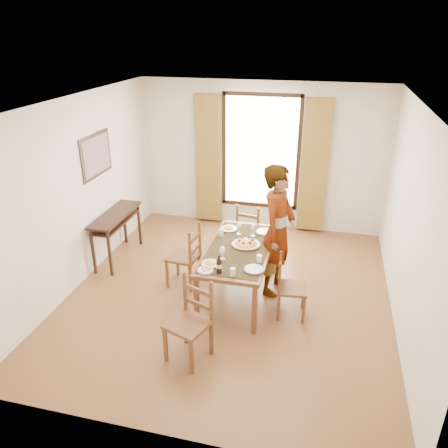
% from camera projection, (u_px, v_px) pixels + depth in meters
% --- Properties ---
extents(ground, '(5.00, 5.00, 0.00)m').
position_uv_depth(ground, '(230.00, 293.00, 6.35)').
color(ground, '#592E1B').
rests_on(ground, ground).
extents(room_shell, '(4.60, 5.10, 2.74)m').
position_uv_depth(room_shell, '(232.00, 191.00, 5.82)').
color(room_shell, silver).
rests_on(room_shell, ground).
extents(console_table, '(0.38, 1.20, 0.80)m').
position_uv_depth(console_table, '(116.00, 220.00, 7.03)').
color(console_table, black).
rests_on(console_table, ground).
extents(dining_table, '(0.87, 1.74, 0.76)m').
position_uv_depth(dining_table, '(239.00, 252.00, 6.05)').
color(dining_table, brown).
rests_on(dining_table, ground).
extents(chair_west, '(0.47, 0.47, 0.97)m').
position_uv_depth(chair_west, '(185.00, 257.00, 6.40)').
color(chair_west, brown).
rests_on(chair_west, ground).
extents(chair_north, '(0.49, 0.49, 0.94)m').
position_uv_depth(chair_north, '(251.00, 231.00, 7.23)').
color(chair_north, brown).
rests_on(chair_north, ground).
extents(chair_south, '(0.56, 0.56, 0.99)m').
position_uv_depth(chair_south, '(190.00, 323.00, 4.97)').
color(chair_south, brown).
rests_on(chair_south, ground).
extents(chair_east, '(0.41, 0.41, 0.86)m').
position_uv_depth(chair_east, '(290.00, 289.00, 5.73)').
color(chair_east, brown).
rests_on(chair_east, ground).
extents(man, '(0.91, 0.79, 1.90)m').
position_uv_depth(man, '(278.00, 231.00, 6.06)').
color(man, '#999BA1').
rests_on(man, ground).
extents(plate_sw, '(0.27, 0.27, 0.05)m').
position_uv_depth(plate_sw, '(211.00, 263.00, 5.58)').
color(plate_sw, silver).
rests_on(plate_sw, dining_table).
extents(plate_se, '(0.27, 0.27, 0.05)m').
position_uv_depth(plate_se, '(254.00, 268.00, 5.46)').
color(plate_se, silver).
rests_on(plate_se, dining_table).
extents(plate_nw, '(0.27, 0.27, 0.05)m').
position_uv_depth(plate_nw, '(229.00, 228.00, 6.55)').
color(plate_nw, silver).
rests_on(plate_nw, dining_table).
extents(plate_ne, '(0.27, 0.27, 0.05)m').
position_uv_depth(plate_ne, '(265.00, 231.00, 6.45)').
color(plate_ne, silver).
rests_on(plate_ne, dining_table).
extents(pasta_platter, '(0.40, 0.40, 0.10)m').
position_uv_depth(pasta_platter, '(246.00, 242.00, 6.07)').
color(pasta_platter, '#BC5F18').
rests_on(pasta_platter, dining_table).
extents(caprese_plate, '(0.20, 0.20, 0.04)m').
position_uv_depth(caprese_plate, '(205.00, 269.00, 5.45)').
color(caprese_plate, silver).
rests_on(caprese_plate, dining_table).
extents(wine_glass_a, '(0.08, 0.08, 0.18)m').
position_uv_depth(wine_glass_a, '(223.00, 253.00, 5.69)').
color(wine_glass_a, white).
rests_on(wine_glass_a, dining_table).
extents(wine_glass_b, '(0.08, 0.08, 0.18)m').
position_uv_depth(wine_glass_b, '(253.00, 230.00, 6.31)').
color(wine_glass_b, white).
rests_on(wine_glass_b, dining_table).
extents(wine_glass_c, '(0.08, 0.08, 0.18)m').
position_uv_depth(wine_glass_c, '(239.00, 229.00, 6.36)').
color(wine_glass_c, white).
rests_on(wine_glass_c, dining_table).
extents(tumbler_a, '(0.07, 0.07, 0.10)m').
position_uv_depth(tumbler_a, '(259.00, 259.00, 5.63)').
color(tumbler_a, silver).
rests_on(tumbler_a, dining_table).
extents(tumbler_b, '(0.07, 0.07, 0.10)m').
position_uv_depth(tumbler_b, '(221.00, 233.00, 6.34)').
color(tumbler_b, silver).
rests_on(tumbler_b, dining_table).
extents(tumbler_c, '(0.07, 0.07, 0.10)m').
position_uv_depth(tumbler_c, '(233.00, 272.00, 5.33)').
color(tumbler_c, silver).
rests_on(tumbler_c, dining_table).
extents(wine_bottle, '(0.07, 0.07, 0.25)m').
position_uv_depth(wine_bottle, '(219.00, 264.00, 5.36)').
color(wine_bottle, black).
rests_on(wine_bottle, dining_table).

